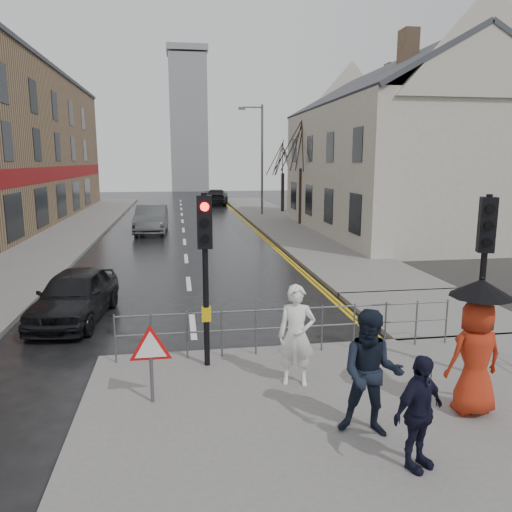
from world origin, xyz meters
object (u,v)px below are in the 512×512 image
object	(u,v)px
pedestrian_d	(419,413)
car_parked	(75,295)
pedestrian_with_umbrella	(477,343)
car_mid	(151,219)
pedestrian_b	(371,373)
pedestrian_a	(296,335)

from	to	relation	value
pedestrian_d	car_parked	xyz separation A→B (m)	(-5.73, 7.60, -0.25)
pedestrian_with_umbrella	car_parked	world-z (taller)	pedestrian_with_umbrella
car_mid	car_parked	bearing A→B (deg)	-92.26
car_parked	pedestrian_d	bearing A→B (deg)	-45.91
pedestrian_b	pedestrian_d	xyz separation A→B (m)	(0.30, -0.89, -0.17)
car_mid	pedestrian_a	bearing A→B (deg)	-78.46
pedestrian_with_umbrella	car_parked	bearing A→B (deg)	139.01
pedestrian_with_umbrella	pedestrian_a	bearing A→B (deg)	150.28
pedestrian_a	pedestrian_d	world-z (taller)	pedestrian_a
pedestrian_a	pedestrian_b	bearing A→B (deg)	-55.39
pedestrian_d	pedestrian_b	bearing A→B (deg)	82.55
pedestrian_a	pedestrian_with_umbrella	bearing A→B (deg)	-15.72
pedestrian_b	pedestrian_with_umbrella	world-z (taller)	pedestrian_with_umbrella
pedestrian_d	car_mid	xyz separation A→B (m)	(-4.54, 23.79, -0.12)
pedestrian_a	car_mid	distance (m)	21.38
pedestrian_b	pedestrian_d	distance (m)	0.95
pedestrian_d	car_mid	size ratio (longest dim) A/B	0.32
car_parked	pedestrian_a	bearing A→B (deg)	-38.78
pedestrian_d	pedestrian_a	bearing A→B (deg)	83.99
car_mid	pedestrian_with_umbrella	bearing A→B (deg)	-72.87
pedestrian_d	car_mid	bearing A→B (deg)	74.88
pedestrian_b	car_mid	bearing A→B (deg)	122.43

